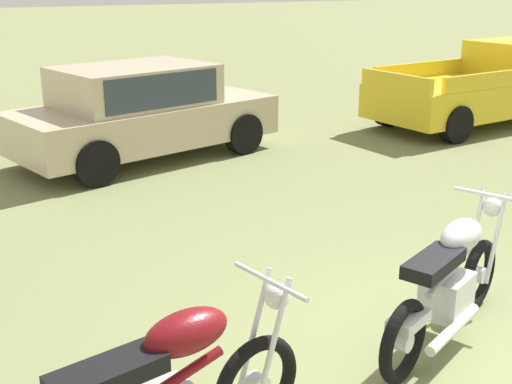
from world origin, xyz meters
TOP-DOWN VIEW (x-y plane):
  - ground_plane at (0.00, 0.00)m, footprint 120.00×120.00m
  - motorcycle_silver at (0.04, 0.37)m, footprint 1.85×1.05m
  - car_beige at (-0.29, 6.62)m, footprint 4.29×2.61m
  - pickup_truck_yellow at (6.67, 6.13)m, footprint 5.17×2.23m

SIDE VIEW (x-z plane):
  - ground_plane at x=0.00m, z-range 0.00..0.00m
  - motorcycle_silver at x=0.04m, z-range -0.03..0.98m
  - pickup_truck_yellow at x=6.67m, z-range 0.01..1.50m
  - car_beige at x=-0.29m, z-range 0.08..1.51m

